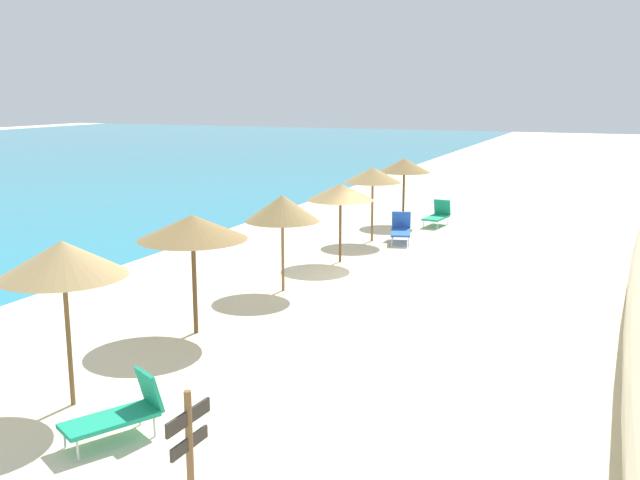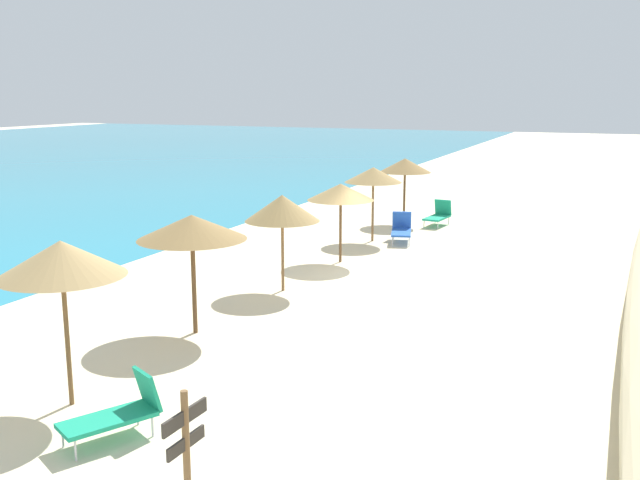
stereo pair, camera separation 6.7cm
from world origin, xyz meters
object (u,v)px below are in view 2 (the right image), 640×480
at_px(beach_umbrella_3, 341,192).
at_px(wooden_signpost, 186,449).
at_px(beach_umbrella_1, 192,228).
at_px(beach_umbrella_2, 282,208).
at_px(lounge_chair_1, 119,411).
at_px(beach_umbrella_0, 61,259).
at_px(beach_umbrella_5, 405,166).
at_px(beach_umbrella_4, 373,175).
at_px(lounge_chair_0, 401,229).
at_px(lounge_chair_2, 438,215).

xyz_separation_m(beach_umbrella_3, wooden_signpost, (-13.99, -3.53, -1.12)).
relative_size(beach_umbrella_1, beach_umbrella_2, 1.02).
height_order(beach_umbrella_2, beach_umbrella_3, beach_umbrella_2).
bearing_deg(beach_umbrella_2, lounge_chair_1, -170.82).
height_order(beach_umbrella_0, beach_umbrella_5, beach_umbrella_0).
distance_m(beach_umbrella_2, beach_umbrella_4, 7.19).
xyz_separation_m(lounge_chair_0, lounge_chair_1, (-16.09, -0.34, -0.01)).
height_order(lounge_chair_1, lounge_chair_2, lounge_chair_1).
height_order(beach_umbrella_1, lounge_chair_0, beach_umbrella_1).
distance_m(beach_umbrella_3, lounge_chair_1, 12.53).
xyz_separation_m(beach_umbrella_3, beach_umbrella_5, (7.29, 0.10, 0.14)).
xyz_separation_m(lounge_chair_1, wooden_signpost, (-1.64, -2.33, 0.64)).
xyz_separation_m(beach_umbrella_2, lounge_chair_1, (-8.62, -1.39, -1.80)).
height_order(beach_umbrella_0, lounge_chair_2, beach_umbrella_0).
bearing_deg(beach_umbrella_1, beach_umbrella_4, -1.73).
xyz_separation_m(beach_umbrella_1, lounge_chair_2, (15.03, -1.75, -1.95)).
height_order(beach_umbrella_3, wooden_signpost, beach_umbrella_3).
bearing_deg(beach_umbrella_5, lounge_chair_2, -84.80).
bearing_deg(beach_umbrella_4, wooden_signpost, -168.16).
xyz_separation_m(beach_umbrella_1, beach_umbrella_2, (3.89, -0.27, -0.13)).
bearing_deg(beach_umbrella_1, lounge_chair_1, -160.64).
distance_m(beach_umbrella_0, beach_umbrella_1, 4.05).
bearing_deg(beach_umbrella_5, beach_umbrella_2, 179.53).
distance_m(lounge_chair_0, wooden_signpost, 17.95).
relative_size(lounge_chair_0, wooden_signpost, 0.91).
distance_m(beach_umbrella_0, lounge_chair_1, 2.71).
height_order(beach_umbrella_3, beach_umbrella_5, beach_umbrella_5).
bearing_deg(lounge_chair_1, beach_umbrella_0, 4.21).
xyz_separation_m(beach_umbrella_1, beach_umbrella_4, (11.08, -0.33, -0.01)).
relative_size(beach_umbrella_0, beach_umbrella_5, 1.08).
height_order(beach_umbrella_5, lounge_chair_2, beach_umbrella_5).
distance_m(beach_umbrella_3, lounge_chair_0, 4.22).
bearing_deg(beach_umbrella_0, lounge_chair_2, -4.94).
relative_size(beach_umbrella_4, beach_umbrella_5, 1.00).
bearing_deg(lounge_chair_0, beach_umbrella_1, 67.72).
relative_size(beach_umbrella_2, lounge_chair_0, 1.55).
height_order(beach_umbrella_5, wooden_signpost, beach_umbrella_5).
distance_m(beach_umbrella_0, beach_umbrella_4, 15.12).
distance_m(beach_umbrella_4, lounge_chair_0, 2.17).
relative_size(lounge_chair_1, wooden_signpost, 0.88).
bearing_deg(lounge_chair_1, lounge_chair_0, -60.60).
bearing_deg(beach_umbrella_0, beach_umbrella_3, -1.76).
xyz_separation_m(beach_umbrella_2, lounge_chair_2, (11.14, -1.48, -1.82)).
xyz_separation_m(beach_umbrella_0, beach_umbrella_2, (7.93, -0.17, -0.31)).
bearing_deg(lounge_chair_1, beach_umbrella_4, -57.01).
xyz_separation_m(beach_umbrella_5, lounge_chair_0, (-3.55, -0.96, -1.89)).
bearing_deg(wooden_signpost, lounge_chair_2, 8.87).
relative_size(beach_umbrella_1, beach_umbrella_5, 1.00).
distance_m(beach_umbrella_3, lounge_chair_2, 7.74).
bearing_deg(beach_umbrella_3, beach_umbrella_1, 176.52).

